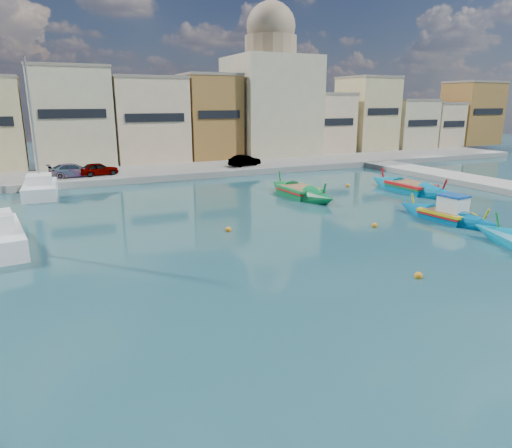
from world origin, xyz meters
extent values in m
plane|color=#163E43|center=(0.00, 0.00, 0.00)|extent=(160.00, 160.00, 0.00)
cube|color=gray|center=(0.00, 32.00, 0.30)|extent=(80.00, 8.00, 0.60)
cube|color=#C3B892|center=(-13.86, 39.12, 5.55)|extent=(7.88, 6.24, 9.89)
cube|color=gray|center=(-13.86, 39.12, 10.64)|extent=(8.04, 6.37, 0.30)
cube|color=black|center=(-13.86, 35.95, 6.04)|extent=(6.30, 0.10, 0.90)
cube|color=beige|center=(-5.74, 39.72, 5.09)|extent=(7.88, 7.44, 8.99)
cube|color=gray|center=(-5.74, 39.72, 9.74)|extent=(8.04, 7.59, 0.30)
cube|color=black|center=(-5.74, 35.95, 5.54)|extent=(6.30, 0.10, 0.90)
cube|color=#A06E32|center=(1.54, 39.07, 5.31)|extent=(6.17, 6.13, 9.43)
cube|color=gray|center=(1.54, 39.07, 10.18)|extent=(6.29, 6.26, 0.30)
cube|color=black|center=(1.54, 35.95, 5.78)|extent=(4.93, 0.10, 0.90)
cube|color=#C8B77F|center=(9.05, 39.85, 3.63)|extent=(7.31, 7.69, 6.05)
cube|color=gray|center=(9.05, 39.85, 6.80)|extent=(7.46, 7.85, 0.30)
cube|color=black|center=(9.05, 35.95, 3.93)|extent=(5.85, 0.10, 0.90)
cube|color=beige|center=(17.02, 39.65, 4.31)|extent=(7.54, 7.30, 7.41)
cube|color=gray|center=(17.02, 39.65, 8.16)|extent=(7.69, 7.45, 0.30)
cube|color=black|center=(17.02, 35.95, 4.68)|extent=(6.03, 0.10, 0.90)
cube|color=#C8B77F|center=(24.93, 39.49, 5.42)|extent=(6.36, 6.97, 9.63)
cube|color=gray|center=(24.93, 39.49, 10.38)|extent=(6.48, 7.11, 0.30)
cube|color=black|center=(24.93, 35.95, 5.90)|extent=(5.09, 0.10, 0.90)
cube|color=#C3B892|center=(32.15, 39.35, 3.93)|extent=(6.63, 6.70, 6.65)
cube|color=gray|center=(32.15, 39.35, 7.40)|extent=(6.76, 6.83, 0.30)
cube|color=black|center=(32.15, 35.95, 4.26)|extent=(5.30, 0.10, 0.90)
cube|color=beige|center=(38.26, 39.75, 3.70)|extent=(5.08, 7.51, 6.20)
cube|color=gray|center=(38.26, 39.75, 6.95)|extent=(5.18, 7.66, 0.30)
cube|color=black|center=(38.26, 35.95, 4.01)|extent=(4.06, 0.10, 0.90)
cube|color=#A06E32|center=(45.15, 39.00, 5.27)|extent=(7.79, 6.00, 9.33)
cube|color=gray|center=(45.15, 39.00, 10.08)|extent=(7.95, 6.12, 0.30)
cube|color=black|center=(45.15, 35.95, 5.73)|extent=(6.23, 0.10, 0.90)
cube|color=#C3B892|center=(10.00, 40.00, 6.60)|extent=(10.00, 10.00, 12.00)
cylinder|color=#9E8466|center=(10.00, 40.00, 13.80)|extent=(6.40, 6.40, 2.40)
sphere|color=#9E8466|center=(10.00, 40.00, 15.99)|extent=(6.00, 6.00, 6.00)
cylinder|color=#9E8466|center=(10.00, 40.00, 18.90)|extent=(0.30, 0.30, 1.60)
imported|color=#4C1919|center=(-12.52, 30.50, 1.20)|extent=(3.69, 1.93, 1.20)
imported|color=#4C1919|center=(2.20, 30.50, 1.19)|extent=(3.76, 2.21, 1.17)
imported|color=#4C1919|center=(-14.72, 30.50, 1.21)|extent=(4.33, 2.02, 1.22)
cone|color=#00789F|center=(4.46, 1.82, 0.27)|extent=(2.55, 3.75, 2.76)
cylinder|color=#1B8B42|center=(4.42, 2.14, 0.97)|extent=(0.21, 0.52, 1.17)
cube|color=#005F97|center=(5.32, 6.41, 0.18)|extent=(2.08, 3.02, 0.89)
cone|color=#005F97|center=(5.07, 8.75, 0.22)|extent=(2.06, 2.83, 2.23)
cone|color=#005F97|center=(5.57, 4.07, 0.22)|extent=(2.06, 2.83, 2.23)
cube|color=yellow|center=(5.32, 6.41, 0.55)|extent=(2.17, 3.18, 0.16)
cube|color=red|center=(5.32, 6.41, 0.39)|extent=(2.17, 3.08, 0.09)
cube|color=olive|center=(5.32, 6.41, 0.62)|extent=(1.79, 2.74, 0.05)
cylinder|color=yellow|center=(5.04, 8.99, 0.80)|extent=(0.17, 0.43, 0.97)
cylinder|color=yellow|center=(5.60, 3.84, 0.80)|extent=(0.17, 0.43, 0.97)
cube|color=white|center=(5.36, 6.00, 1.12)|extent=(1.40, 1.58, 0.98)
cube|color=#0F47A5|center=(5.36, 6.00, 1.66)|extent=(1.48, 1.69, 0.11)
cube|color=#0074A4|center=(10.01, 14.45, 0.22)|extent=(2.35, 3.71, 1.10)
cone|color=#0074A4|center=(9.88, 17.44, 0.27)|extent=(2.34, 3.45, 2.76)
cone|color=#0074A4|center=(10.13, 11.45, 0.27)|extent=(2.34, 3.45, 2.76)
cube|color=red|center=(10.01, 14.45, 0.68)|extent=(2.44, 3.91, 0.20)
cube|color=#197F33|center=(10.01, 14.45, 0.48)|extent=(2.46, 3.78, 0.11)
cube|color=olive|center=(10.01, 14.45, 0.77)|extent=(2.00, 3.37, 0.07)
cylinder|color=red|center=(9.87, 17.74, 0.99)|extent=(0.18, 0.53, 1.20)
cylinder|color=red|center=(10.15, 11.16, 0.99)|extent=(0.18, 0.53, 1.20)
cube|color=#0A6D36|center=(0.87, 16.72, 0.22)|extent=(2.40, 3.47, 1.11)
cone|color=#0A6D36|center=(0.73, 19.49, 0.28)|extent=(2.38, 3.26, 2.74)
cone|color=#0A6D36|center=(1.02, 13.94, 0.28)|extent=(2.38, 3.26, 2.74)
cube|color=#1A833B|center=(0.87, 16.72, 0.69)|extent=(2.49, 3.66, 0.20)
cube|color=red|center=(0.87, 16.72, 0.49)|extent=(2.51, 3.54, 0.11)
cube|color=olive|center=(0.87, 16.72, 0.78)|extent=(2.05, 3.15, 0.07)
cylinder|color=#1A833B|center=(0.71, 19.77, 1.00)|extent=(0.18, 0.53, 1.21)
cylinder|color=#1A833B|center=(1.04, 13.67, 1.00)|extent=(0.18, 0.53, 1.21)
cube|color=white|center=(-17.52, 25.72, 0.35)|extent=(2.68, 6.04, 1.29)
cone|color=white|center=(-17.33, 29.52, 0.35)|extent=(2.56, 3.50, 2.39)
cube|color=white|center=(-17.52, 25.72, 1.34)|extent=(1.90, 2.20, 0.70)
cylinder|color=#999EA3|center=(-17.50, 26.14, 5.48)|extent=(0.16, 0.16, 9.95)
sphere|color=orange|center=(-3.27, -0.15, 0.08)|extent=(0.36, 0.36, 0.36)
sphere|color=orange|center=(0.31, 7.08, 0.08)|extent=(0.36, 0.36, 0.36)
sphere|color=orange|center=(6.84, 18.66, 0.08)|extent=(0.36, 0.36, 0.36)
sphere|color=orange|center=(-7.88, 9.95, 0.08)|extent=(0.36, 0.36, 0.36)
camera|label=1|loc=(-17.16, -13.55, 7.22)|focal=32.00mm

